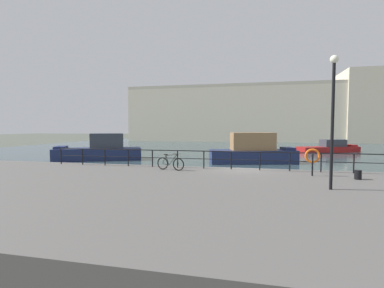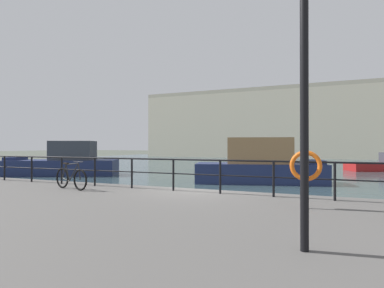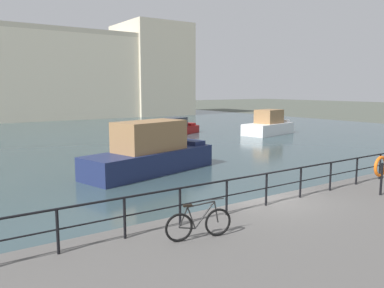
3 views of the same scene
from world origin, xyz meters
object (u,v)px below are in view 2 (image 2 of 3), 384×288
object	(u,v)px
life_ring_stand	(306,168)
quay_lamp_post	(304,21)
moored_blue_motorboat	(64,163)
harbor_building	(324,123)
moored_small_launch	(260,165)
parked_bicycle	(71,178)

from	to	relation	value
life_ring_stand	quay_lamp_post	distance (m)	4.01
moored_blue_motorboat	quay_lamp_post	bearing A→B (deg)	117.58
harbor_building	life_ring_stand	world-z (taller)	harbor_building
harbor_building	moored_blue_motorboat	world-z (taller)	harbor_building
moored_blue_motorboat	life_ring_stand	bearing A→B (deg)	124.53
moored_small_launch	life_ring_stand	distance (m)	11.61
harbor_building	parked_bicycle	world-z (taller)	harbor_building
moored_blue_motorboat	parked_bicycle	xyz separation A→B (m)	(10.55, -10.24, 0.22)
harbor_building	life_ring_stand	size ratio (longest dim) A/B	42.39
life_ring_stand	harbor_building	bearing A→B (deg)	88.81
moored_small_launch	parked_bicycle	xyz separation A→B (m)	(-4.57, -10.90, 0.09)
harbor_building	moored_blue_motorboat	bearing A→B (deg)	-113.77
parked_bicycle	moored_blue_motorboat	bearing A→B (deg)	148.67
harbor_building	moored_small_launch	distance (m)	43.74
moored_blue_motorboat	quay_lamp_post	xyz separation A→B (m)	(18.29, -13.77, 3.14)
parked_bicycle	life_ring_stand	distance (m)	7.67
parked_bicycle	quay_lamp_post	xyz separation A→B (m)	(7.74, -3.54, 2.92)
moored_blue_motorboat	life_ring_stand	distance (m)	21.03
moored_small_launch	harbor_building	bearing A→B (deg)	69.84
moored_blue_motorboat	parked_bicycle	world-z (taller)	moored_blue_motorboat
moored_blue_motorboat	life_ring_stand	size ratio (longest dim) A/B	6.29
moored_small_launch	parked_bicycle	world-z (taller)	moored_small_launch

